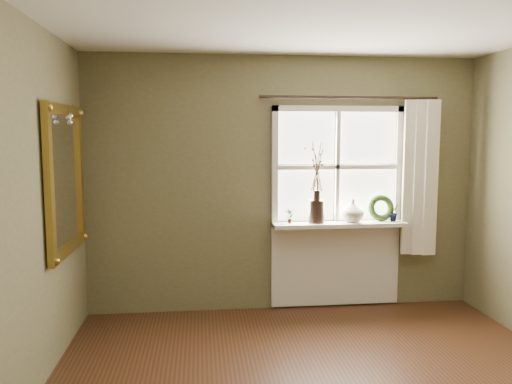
{
  "coord_description": "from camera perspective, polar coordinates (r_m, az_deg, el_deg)",
  "views": [
    {
      "loc": [
        -0.85,
        -2.77,
        1.8
      ],
      "look_at": [
        -0.37,
        1.55,
        1.31
      ],
      "focal_mm": 35.0,
      "sensor_mm": 36.0,
      "label": 1
    }
  ],
  "objects": [
    {
      "name": "curtain_rod",
      "position": [
        5.18,
        10.67,
        10.57
      ],
      "size": [
        1.84,
        0.03,
        0.03
      ],
      "primitive_type": "cylinder",
      "rotation": [
        0.0,
        1.57,
        0.0
      ],
      "color": "black",
      "rests_on": "wall_back"
    },
    {
      "name": "gilt_mirror",
      "position": [
        4.42,
        -20.94,
        1.35
      ],
      "size": [
        0.1,
        1.03,
        1.23
      ],
      "color": "white",
      "rests_on": "wall_left"
    },
    {
      "name": "wreath",
      "position": [
        5.33,
        14.08,
        -2.09
      ],
      "size": [
        0.28,
        0.13,
        0.28
      ],
      "primitive_type": "torus",
      "rotation": [
        1.36,
        0.0,
        0.02
      ],
      "color": "#29411D",
      "rests_on": "window_sill"
    },
    {
      "name": "potted_plant_right",
      "position": [
        5.34,
        15.5,
        -2.27
      ],
      "size": [
        0.12,
        0.11,
        0.18
      ],
      "primitive_type": "imported",
      "rotation": [
        0.0,
        0.0,
        0.41
      ],
      "color": "#29411D",
      "rests_on": "window_sill"
    },
    {
      "name": "curtain",
      "position": [
        5.41,
        18.13,
        1.53
      ],
      "size": [
        0.36,
        0.12,
        1.59
      ],
      "primitive_type": "cube",
      "color": "white",
      "rests_on": "wall_back"
    },
    {
      "name": "window_sill",
      "position": [
        5.17,
        9.47,
        -3.65
      ],
      "size": [
        1.36,
        0.26,
        0.04
      ],
      "primitive_type": "cube",
      "color": "white",
      "rests_on": "wall_back"
    },
    {
      "name": "cream_vase",
      "position": [
        5.19,
        11.01,
        -2.11
      ],
      "size": [
        0.28,
        0.28,
        0.23
      ],
      "primitive_type": "imported",
      "rotation": [
        0.0,
        0.0,
        -0.31
      ],
      "color": "beige",
      "rests_on": "window_sill"
    },
    {
      "name": "potted_plant_left",
      "position": [
        5.04,
        3.85,
        -2.77
      ],
      "size": [
        0.09,
        0.07,
        0.15
      ],
      "primitive_type": "imported",
      "rotation": [
        0.0,
        0.0,
        0.32
      ],
      "color": "#29411D",
      "rests_on": "window_sill"
    },
    {
      "name": "window_frame",
      "position": [
        5.2,
        9.26,
        2.86
      ],
      "size": [
        1.36,
        0.06,
        1.24
      ],
      "color": "white",
      "rests_on": "wall_back"
    },
    {
      "name": "wall_back",
      "position": [
        5.17,
        3.13,
        0.9
      ],
      "size": [
        4.0,
        0.1,
        2.6
      ],
      "primitive_type": "cube",
      "color": "#676444",
      "rests_on": "ground"
    },
    {
      "name": "window_apron",
      "position": [
        5.36,
        9.06,
        -8.08
      ],
      "size": [
        1.36,
        0.04,
        0.88
      ],
      "primitive_type": "cube",
      "color": "white",
      "rests_on": "ground"
    },
    {
      "name": "dark_jug",
      "position": [
        5.08,
        6.92,
        -2.21
      ],
      "size": [
        0.17,
        0.17,
        0.23
      ],
      "primitive_type": "cylinder",
      "rotation": [
        0.0,
        0.0,
        -0.07
      ],
      "color": "black",
      "rests_on": "window_sill"
    }
  ]
}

